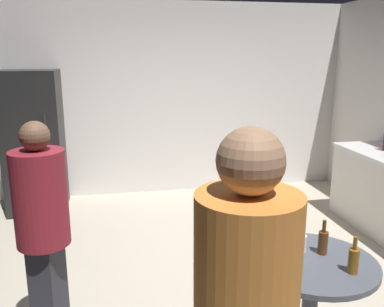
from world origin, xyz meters
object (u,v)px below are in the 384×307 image
at_px(beer_bottle_green, 289,262).
at_px(person_in_maroon_shirt, 43,223).
at_px(beer_bottle_brown, 323,242).
at_px(refrigerator, 34,142).
at_px(beer_bottle_amber, 353,260).
at_px(foreground_table, 312,275).
at_px(plastic_cup_white, 300,243).

relative_size(beer_bottle_green, person_in_maroon_shirt, 0.14).
bearing_deg(beer_bottle_green, beer_bottle_brown, 32.41).
xyz_separation_m(beer_bottle_brown, person_in_maroon_shirt, (-1.77, 0.39, 0.11)).
bearing_deg(beer_bottle_green, person_in_maroon_shirt, 157.46).
relative_size(refrigerator, person_in_maroon_shirt, 1.13).
bearing_deg(beer_bottle_amber, foreground_table, 129.96).
bearing_deg(plastic_cup_white, beer_bottle_brown, -25.35).
distance_m(refrigerator, person_in_maroon_shirt, 2.83).
bearing_deg(beer_bottle_brown, foreground_table, -144.49).
bearing_deg(person_in_maroon_shirt, beer_bottle_green, -2.98).
relative_size(beer_bottle_amber, beer_bottle_brown, 1.00).
bearing_deg(plastic_cup_white, refrigerator, 124.85).
distance_m(plastic_cup_white, person_in_maroon_shirt, 1.68).
relative_size(foreground_table, beer_bottle_amber, 3.48).
bearing_deg(person_in_maroon_shirt, beer_bottle_amber, 0.12).
distance_m(beer_bottle_amber, beer_bottle_green, 0.39).
relative_size(beer_bottle_brown, beer_bottle_green, 1.00).
relative_size(beer_bottle_brown, person_in_maroon_shirt, 0.14).
relative_size(foreground_table, beer_bottle_brown, 3.48).
xyz_separation_m(plastic_cup_white, person_in_maroon_shirt, (-1.64, 0.33, 0.14)).
distance_m(beer_bottle_amber, plastic_cup_white, 0.37).
height_order(beer_bottle_amber, person_in_maroon_shirt, person_in_maroon_shirt).
bearing_deg(beer_bottle_green, foreground_table, 31.01).
bearing_deg(person_in_maroon_shirt, plastic_cup_white, 8.23).
height_order(beer_bottle_brown, plastic_cup_white, beer_bottle_brown).
height_order(beer_bottle_amber, plastic_cup_white, beer_bottle_amber).
bearing_deg(beer_bottle_brown, person_in_maroon_shirt, 167.60).
bearing_deg(beer_bottle_brown, beer_bottle_green, -147.59).
xyz_separation_m(refrigerator, beer_bottle_green, (1.96, -3.38, -0.08)).
xyz_separation_m(foreground_table, person_in_maroon_shirt, (-1.67, 0.46, 0.30)).
bearing_deg(refrigerator, plastic_cup_white, -55.15).
bearing_deg(refrigerator, beer_bottle_amber, -55.57).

